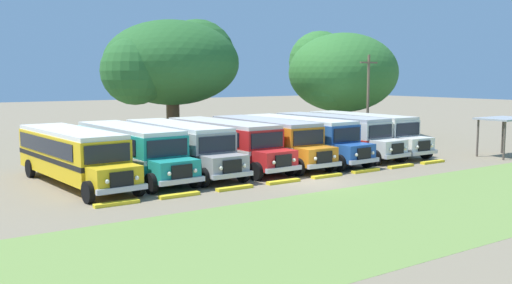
{
  "coord_description": "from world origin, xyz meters",
  "views": [
    {
      "loc": [
        -18.62,
        -22.23,
        5.51
      ],
      "look_at": [
        0.0,
        5.33,
        1.6
      ],
      "focal_mm": 38.69,
      "sensor_mm": 36.0,
      "label": 1
    }
  ],
  "objects_px": {
    "parked_bus_slot_6": "(333,133)",
    "parked_bus_slot_0": "(73,154)",
    "broad_shade_tree": "(172,62)",
    "utility_pole": "(368,98)",
    "waiting_shelter": "(504,122)",
    "parked_bus_slot_7": "(363,131)",
    "secondary_tree": "(340,71)",
    "parked_bus_slot_4": "(266,139)",
    "parked_bus_slot_5": "(300,136)",
    "parked_bus_slot_3": "(224,141)",
    "parked_bus_slot_1": "(131,149)",
    "parked_bus_slot_2": "(179,145)"
  },
  "relations": [
    {
      "from": "parked_bus_slot_6",
      "to": "parked_bus_slot_0",
      "type": "bearing_deg",
      "value": -91.81
    },
    {
      "from": "broad_shade_tree",
      "to": "utility_pole",
      "type": "relative_size",
      "value": 1.76
    },
    {
      "from": "waiting_shelter",
      "to": "parked_bus_slot_7",
      "type": "bearing_deg",
      "value": 132.47
    },
    {
      "from": "parked_bus_slot_0",
      "to": "secondary_tree",
      "type": "bearing_deg",
      "value": 103.95
    },
    {
      "from": "parked_bus_slot_4",
      "to": "parked_bus_slot_5",
      "type": "xyz_separation_m",
      "value": [
        2.67,
        -0.14,
        0.0
      ]
    },
    {
      "from": "parked_bus_slot_3",
      "to": "waiting_shelter",
      "type": "relative_size",
      "value": 3.03
    },
    {
      "from": "parked_bus_slot_1",
      "to": "utility_pole",
      "type": "xyz_separation_m",
      "value": [
        20.34,
        1.97,
        2.3
      ]
    },
    {
      "from": "parked_bus_slot_7",
      "to": "parked_bus_slot_0",
      "type": "bearing_deg",
      "value": -87.84
    },
    {
      "from": "parked_bus_slot_0",
      "to": "parked_bus_slot_1",
      "type": "xyz_separation_m",
      "value": [
        3.25,
        0.27,
        0.0
      ]
    },
    {
      "from": "parked_bus_slot_3",
      "to": "secondary_tree",
      "type": "relative_size",
      "value": 0.99
    },
    {
      "from": "parked_bus_slot_0",
      "to": "parked_bus_slot_2",
      "type": "relative_size",
      "value": 1.01
    },
    {
      "from": "broad_shade_tree",
      "to": "parked_bus_slot_0",
      "type": "bearing_deg",
      "value": -131.71
    },
    {
      "from": "broad_shade_tree",
      "to": "secondary_tree",
      "type": "distance_m",
      "value": 15.44
    },
    {
      "from": "parked_bus_slot_7",
      "to": "broad_shade_tree",
      "type": "relative_size",
      "value": 0.85
    },
    {
      "from": "parked_bus_slot_2",
      "to": "parked_bus_slot_5",
      "type": "relative_size",
      "value": 1.0
    },
    {
      "from": "parked_bus_slot_2",
      "to": "secondary_tree",
      "type": "distance_m",
      "value": 23.09
    },
    {
      "from": "parked_bus_slot_6",
      "to": "utility_pole",
      "type": "bearing_deg",
      "value": 106.35
    },
    {
      "from": "secondary_tree",
      "to": "parked_bus_slot_7",
      "type": "bearing_deg",
      "value": -123.31
    },
    {
      "from": "parked_bus_slot_0",
      "to": "parked_bus_slot_3",
      "type": "xyz_separation_m",
      "value": [
        9.29,
        0.32,
        0.0
      ]
    },
    {
      "from": "parked_bus_slot_2",
      "to": "secondary_tree",
      "type": "bearing_deg",
      "value": 111.77
    },
    {
      "from": "secondary_tree",
      "to": "parked_bus_slot_0",
      "type": "bearing_deg",
      "value": -161.21
    },
    {
      "from": "parked_bus_slot_1",
      "to": "broad_shade_tree",
      "type": "bearing_deg",
      "value": 143.3
    },
    {
      "from": "parked_bus_slot_2",
      "to": "secondary_tree",
      "type": "relative_size",
      "value": 0.98
    },
    {
      "from": "parked_bus_slot_5",
      "to": "secondary_tree",
      "type": "distance_m",
      "value": 15.81
    },
    {
      "from": "parked_bus_slot_4",
      "to": "parked_bus_slot_6",
      "type": "xyz_separation_m",
      "value": [
        5.96,
        0.27,
        0.0
      ]
    },
    {
      "from": "parked_bus_slot_4",
      "to": "parked_bus_slot_2",
      "type": "bearing_deg",
      "value": -91.26
    },
    {
      "from": "parked_bus_slot_4",
      "to": "parked_bus_slot_3",
      "type": "bearing_deg",
      "value": -93.65
    },
    {
      "from": "parked_bus_slot_2",
      "to": "parked_bus_slot_4",
      "type": "relative_size",
      "value": 1.0
    },
    {
      "from": "parked_bus_slot_5",
      "to": "parked_bus_slot_1",
      "type": "bearing_deg",
      "value": -94.0
    },
    {
      "from": "parked_bus_slot_7",
      "to": "waiting_shelter",
      "type": "distance_m",
      "value": 9.72
    },
    {
      "from": "parked_bus_slot_3",
      "to": "broad_shade_tree",
      "type": "distance_m",
      "value": 14.72
    },
    {
      "from": "parked_bus_slot_0",
      "to": "parked_bus_slot_3",
      "type": "height_order",
      "value": "same"
    },
    {
      "from": "parked_bus_slot_1",
      "to": "parked_bus_slot_7",
      "type": "bearing_deg",
      "value": 87.41
    },
    {
      "from": "parked_bus_slot_0",
      "to": "parked_bus_slot_3",
      "type": "relative_size",
      "value": 1.01
    },
    {
      "from": "parked_bus_slot_5",
      "to": "parked_bus_slot_7",
      "type": "height_order",
      "value": "same"
    },
    {
      "from": "broad_shade_tree",
      "to": "utility_pole",
      "type": "xyz_separation_m",
      "value": [
        11.31,
        -11.53,
        -2.88
      ]
    },
    {
      "from": "parked_bus_slot_7",
      "to": "utility_pole",
      "type": "height_order",
      "value": "utility_pole"
    },
    {
      "from": "parked_bus_slot_6",
      "to": "secondary_tree",
      "type": "bearing_deg",
      "value": 132.31
    },
    {
      "from": "parked_bus_slot_2",
      "to": "utility_pole",
      "type": "distance_m",
      "value": 17.65
    },
    {
      "from": "secondary_tree",
      "to": "utility_pole",
      "type": "bearing_deg",
      "value": -116.18
    },
    {
      "from": "secondary_tree",
      "to": "utility_pole",
      "type": "distance_m",
      "value": 8.07
    },
    {
      "from": "secondary_tree",
      "to": "parked_bus_slot_6",
      "type": "bearing_deg",
      "value": -134.71
    },
    {
      "from": "parked_bus_slot_7",
      "to": "waiting_shelter",
      "type": "height_order",
      "value": "parked_bus_slot_7"
    },
    {
      "from": "parked_bus_slot_0",
      "to": "parked_bus_slot_7",
      "type": "bearing_deg",
      "value": 86.17
    },
    {
      "from": "parked_bus_slot_3",
      "to": "parked_bus_slot_4",
      "type": "relative_size",
      "value": 1.01
    },
    {
      "from": "parked_bus_slot_1",
      "to": "secondary_tree",
      "type": "distance_m",
      "value": 25.78
    },
    {
      "from": "parked_bus_slot_3",
      "to": "secondary_tree",
      "type": "height_order",
      "value": "secondary_tree"
    },
    {
      "from": "parked_bus_slot_0",
      "to": "waiting_shelter",
      "type": "distance_m",
      "value": 28.57
    },
    {
      "from": "secondary_tree",
      "to": "parked_bus_slot_5",
      "type": "bearing_deg",
      "value": -142.51
    },
    {
      "from": "parked_bus_slot_1",
      "to": "broad_shade_tree",
      "type": "xyz_separation_m",
      "value": [
        9.03,
        13.5,
        5.18
      ]
    }
  ]
}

